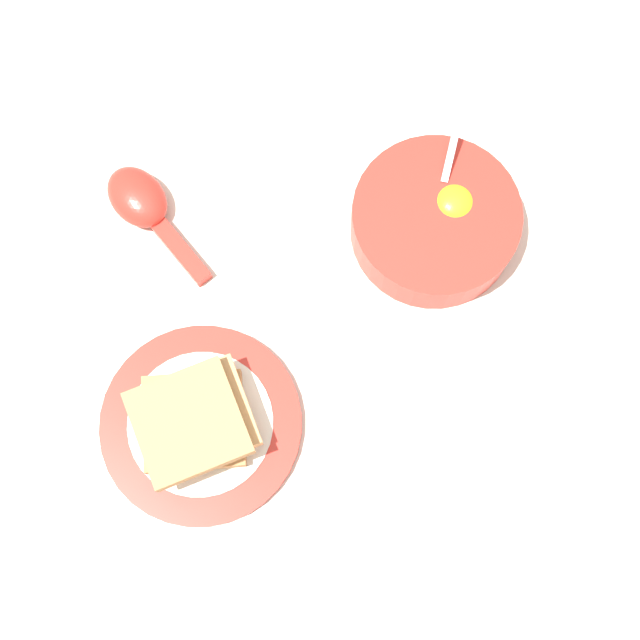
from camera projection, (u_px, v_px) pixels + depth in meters
name	position (u px, v px, depth m)	size (l,w,h in m)	color
ground_plane	(224.00, 311.00, 0.89)	(3.00, 3.00, 0.00)	silver
egg_bowl	(435.00, 221.00, 0.88)	(0.17, 0.17, 0.07)	red
toast_plate	(201.00, 424.00, 0.85)	(0.19, 0.19, 0.01)	red
toast_sandwich	(194.00, 420.00, 0.82)	(0.12, 0.12, 0.05)	tan
soup_spoon	(143.00, 204.00, 0.90)	(0.14, 0.11, 0.03)	red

